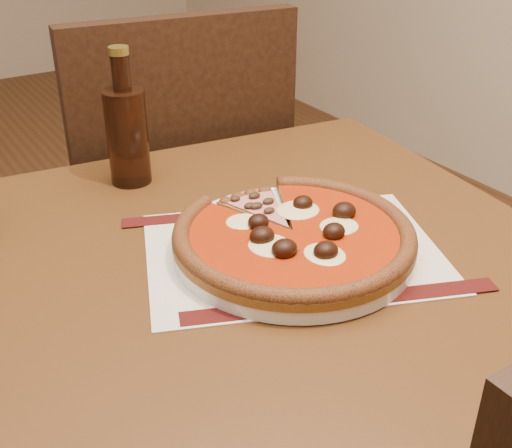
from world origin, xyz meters
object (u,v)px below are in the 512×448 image
at_px(table, 263,309).
at_px(pizza, 294,233).
at_px(plate, 293,246).
at_px(chair_far, 174,196).
at_px(bottle, 127,132).

xyz_separation_m(table, pizza, (0.03, -0.03, 0.13)).
xyz_separation_m(table, plate, (0.03, -0.03, 0.11)).
distance_m(table, plate, 0.12).
height_order(chair_far, pizza, chair_far).
relative_size(chair_far, bottle, 4.36).
relative_size(plate, pizza, 1.00).
relative_size(pizza, bottle, 1.46).
distance_m(chair_far, plate, 0.64).
distance_m(chair_far, bottle, 0.43).
distance_m(table, pizza, 0.14).
bearing_deg(plate, pizza, -92.06).
height_order(chair_far, bottle, chair_far).
bearing_deg(pizza, table, 133.42).
height_order(table, plate, plate).
bearing_deg(chair_far, table, 84.54).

